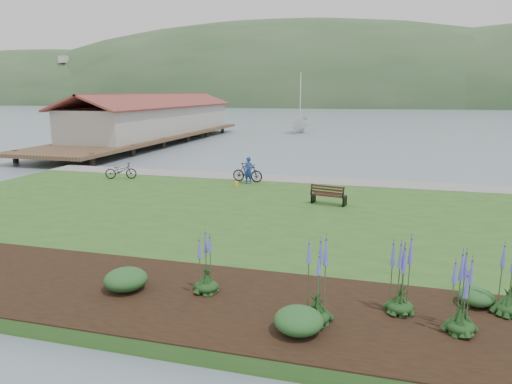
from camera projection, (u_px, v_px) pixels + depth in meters
The scene contains 20 objects.
ground at pixel (273, 215), 21.10m from camera, with size 600.00×600.00×0.00m, color slate.
lawn at pixel (262, 223), 19.18m from camera, with size 34.00×20.00×0.40m, color #2B561E.
shoreline_path at pixel (299, 180), 27.52m from camera, with size 34.00×2.20×0.03m, color gray.
garden_bed at pixel (301, 311), 11.01m from camera, with size 24.00×4.40×0.04m, color black.
far_hillside at pixel (423, 107), 176.14m from camera, with size 580.00×80.00×38.00m, color #304F2C, non-canonical shape.
pier_pavilion at pixel (156, 118), 51.60m from camera, with size 8.00×36.00×5.40m.
park_bench at pixel (328, 194), 21.34m from camera, with size 1.70×0.99×0.99m.
person at pixel (248, 168), 26.12m from camera, with size 0.66×0.46×1.83m, color navy.
bicycle_a at pixel (121, 171), 27.74m from camera, with size 1.88×0.66×0.99m, color black.
bicycle_b at pixel (247, 173), 26.76m from camera, with size 1.84×0.53×1.11m, color black.
sailboat at pixel (300, 133), 63.52m from camera, with size 9.87×10.05×26.03m, color silver.
pannier at pixel (237, 184), 25.52m from camera, with size 0.17×0.27×0.29m, color #F3AD1C.
echium_0 at pixel (317, 284), 10.20m from camera, with size 0.62×0.62×2.33m.
echium_1 at pixel (402, 276), 10.69m from camera, with size 0.62×0.62×2.15m.
echium_2 at pixel (463, 298), 9.81m from camera, with size 0.62×0.62×1.91m.
echium_4 at pixel (206, 266), 11.86m from camera, with size 0.62×0.62×1.95m.
echium_5 at pixel (511, 284), 10.67m from camera, with size 0.62×0.62×1.90m.
shrub_0 at pixel (126, 279), 12.11m from camera, with size 1.14×1.14×0.57m, color #1E4C21.
shrub_1 at pixel (299, 321), 9.95m from camera, with size 1.09×1.09×0.55m, color #1E4C21.
shrub_2 at pixel (476, 297), 11.24m from camera, with size 0.86×0.86×0.43m, color #1E4C21.
Camera 1 is at (4.62, -19.86, 5.60)m, focal length 32.00 mm.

